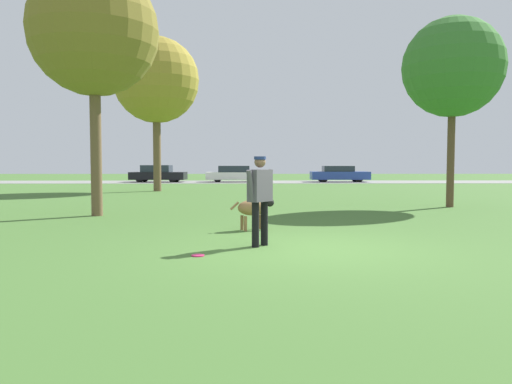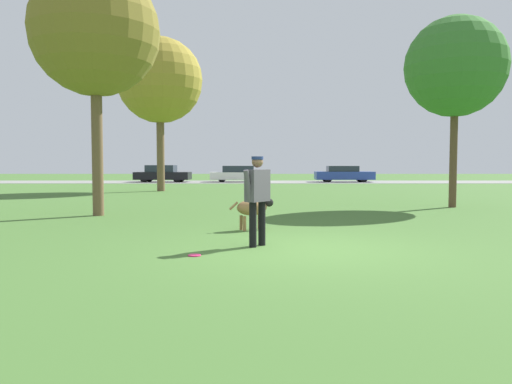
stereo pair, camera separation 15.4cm
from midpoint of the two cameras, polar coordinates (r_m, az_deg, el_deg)
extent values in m
plane|color=#426B2D|center=(8.63, 6.44, -6.50)|extent=(120.00, 120.00, 0.00)
cube|color=gray|center=(38.79, 1.56, 1.16)|extent=(120.00, 6.00, 0.01)
cylinder|color=black|center=(8.92, 1.35, -3.59)|extent=(0.18, 0.18, 0.79)
cylinder|color=black|center=(8.71, 0.33, -3.75)|extent=(0.18, 0.18, 0.79)
cube|color=#514C56|center=(8.76, 0.85, 0.74)|extent=(0.46, 0.51, 0.56)
cylinder|color=#514C56|center=(8.97, 1.87, 0.80)|extent=(0.20, 0.22, 0.57)
cylinder|color=#514C56|center=(8.55, -0.22, 0.68)|extent=(0.20, 0.22, 0.57)
sphere|color=brown|center=(8.75, 0.85, 3.45)|extent=(0.28, 0.28, 0.20)
cylinder|color=navy|center=(8.75, 0.85, 3.91)|extent=(0.29, 0.29, 0.05)
ellipsoid|color=olive|center=(10.93, 0.13, -1.78)|extent=(0.79, 0.61, 0.35)
ellipsoid|color=black|center=(11.02, 1.05, -2.06)|extent=(0.27, 0.30, 0.19)
sphere|color=black|center=(11.10, 2.10, -1.21)|extent=(0.25, 0.25, 0.19)
cylinder|color=olive|center=(11.14, 0.95, -3.42)|extent=(0.09, 0.09, 0.32)
cylinder|color=olive|center=(10.97, 1.38, -3.53)|extent=(0.09, 0.09, 0.32)
cylinder|color=olive|center=(10.96, -1.12, -3.53)|extent=(0.09, 0.09, 0.32)
cylinder|color=olive|center=(10.79, -0.72, -3.64)|extent=(0.09, 0.09, 0.32)
cylinder|color=olive|center=(10.75, -1.97, -1.59)|extent=(0.21, 0.13, 0.18)
cylinder|color=#E52366|center=(8.02, -6.32, -7.20)|extent=(0.21, 0.21, 0.02)
torus|color=#E52366|center=(8.02, -6.32, -7.20)|extent=(0.21, 0.21, 0.02)
cylinder|color=brown|center=(14.61, -17.21, 4.78)|extent=(0.31, 0.31, 3.76)
sphere|color=olive|center=(15.04, -17.43, 17.09)|extent=(3.54, 3.54, 3.54)
cylinder|color=brown|center=(17.85, 22.04, 3.82)|extent=(0.24, 0.24, 3.40)
sphere|color=#38752D|center=(18.12, 22.25, 13.13)|extent=(3.28, 3.28, 3.28)
cylinder|color=brown|center=(26.68, -10.50, 4.53)|extent=(0.40, 0.40, 4.11)
sphere|color=olive|center=(27.02, -10.59, 12.44)|extent=(4.44, 4.44, 4.44)
cube|color=black|center=(39.36, -10.30, 1.84)|extent=(4.31, 2.03, 0.58)
cube|color=#232D38|center=(39.38, -10.49, 2.65)|extent=(2.27, 1.68, 0.53)
cylinder|color=black|center=(39.88, -8.26, 1.59)|extent=(0.58, 0.23, 0.57)
cylinder|color=black|center=(38.31, -8.72, 1.51)|extent=(0.58, 0.23, 0.57)
cylinder|color=black|center=(40.45, -11.79, 1.57)|extent=(0.58, 0.23, 0.57)
cylinder|color=black|center=(38.90, -12.39, 1.50)|extent=(0.58, 0.23, 0.57)
cube|color=white|center=(38.89, -1.55, 1.87)|extent=(4.64, 1.96, 0.56)
cube|color=#232D38|center=(38.88, -1.76, 2.65)|extent=(2.43, 1.63, 0.50)
cylinder|color=black|center=(39.71, 0.43, 1.61)|extent=(0.58, 0.22, 0.57)
cylinder|color=black|center=(38.13, 0.52, 1.54)|extent=(0.58, 0.22, 0.57)
cylinder|color=black|center=(39.70, -3.54, 1.61)|extent=(0.58, 0.22, 0.57)
cylinder|color=black|center=(38.13, -3.62, 1.54)|extent=(0.58, 0.22, 0.57)
cube|color=#284293|center=(39.33, 10.34, 1.87)|extent=(4.50, 1.84, 0.61)
cube|color=#232D38|center=(39.30, 10.15, 2.63)|extent=(2.35, 1.57, 0.44)
cylinder|color=black|center=(40.35, 12.03, 1.57)|extent=(0.58, 0.21, 0.58)
cylinder|color=black|center=(38.82, 12.48, 1.50)|extent=(0.58, 0.21, 0.58)
cylinder|color=black|center=(39.91, 8.24, 1.59)|extent=(0.58, 0.21, 0.58)
cylinder|color=black|center=(38.36, 8.54, 1.52)|extent=(0.58, 0.21, 0.58)
camera|label=1|loc=(0.08, -89.55, 0.03)|focal=35.00mm
camera|label=2|loc=(0.08, 90.45, -0.03)|focal=35.00mm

